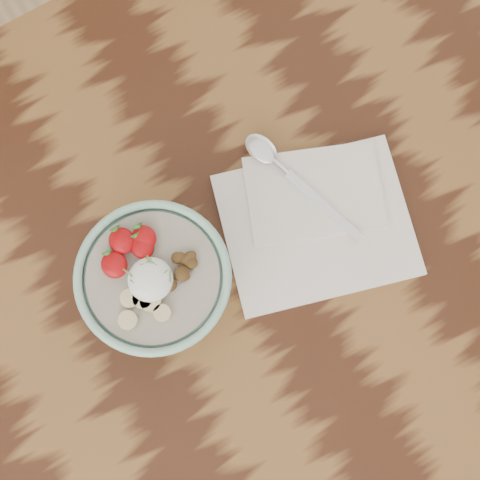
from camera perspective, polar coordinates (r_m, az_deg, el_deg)
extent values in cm
cube|color=#381B0E|center=(90.00, 0.76, -0.67)|extent=(160.00, 90.00, 4.00)
cylinder|color=#91C3AF|center=(87.12, -6.69, -4.04)|extent=(8.09, 8.09, 1.16)
torus|color=#91C3AF|center=(77.84, -7.48, -3.13)|extent=(18.40, 18.40, 1.06)
cylinder|color=#A8A08B|center=(78.41, -7.43, -3.20)|extent=(15.61, 15.61, 0.96)
ellipsoid|color=white|center=(76.90, -7.65, -3.37)|extent=(5.25, 5.25, 2.89)
ellipsoid|color=#9E070A|center=(78.37, -10.04, -0.07)|extent=(2.99, 3.29, 1.64)
cone|color=#286623|center=(78.44, -10.55, 0.80)|extent=(1.40, 1.03, 1.52)
ellipsoid|color=#9E070A|center=(78.01, -10.68, -2.08)|extent=(3.00, 3.30, 1.65)
cone|color=#286623|center=(78.05, -11.19, -1.20)|extent=(1.40, 1.03, 1.52)
ellipsoid|color=#9E070A|center=(77.93, -8.34, -0.57)|extent=(2.74, 3.01, 1.51)
cone|color=#286623|center=(77.94, -8.80, 0.23)|extent=(1.40, 1.03, 1.52)
ellipsoid|color=#9E070A|center=(78.09, -8.18, 0.20)|extent=(2.81, 3.09, 1.54)
cone|color=#286623|center=(78.12, -8.66, 1.02)|extent=(1.40, 1.03, 1.52)
cylinder|color=#D0BB89|center=(77.37, -9.55, -6.77)|extent=(2.25, 2.25, 0.70)
cylinder|color=#D0BB89|center=(77.19, -7.63, -5.22)|extent=(2.44, 2.44, 0.70)
cylinder|color=#D0BB89|center=(77.35, -8.30, -4.98)|extent=(2.32, 2.32, 0.70)
cylinder|color=#D0BB89|center=(76.89, -6.65, -6.21)|extent=(2.06, 2.06, 0.70)
cylinder|color=#D0BB89|center=(77.58, -9.38, -4.93)|extent=(2.23, 2.23, 0.70)
ellipsoid|color=#543B18|center=(77.49, -5.39, -1.55)|extent=(1.39, 1.47, 0.92)
ellipsoid|color=#543B18|center=(76.95, -6.04, -3.82)|extent=(2.29, 2.21, 0.93)
ellipsoid|color=#543B18|center=(77.14, -4.67, -3.05)|extent=(1.13, 1.21, 0.86)
ellipsoid|color=#543B18|center=(77.03, -6.09, -3.85)|extent=(1.92, 1.77, 1.10)
ellipsoid|color=#543B18|center=(77.30, -4.33, -1.41)|extent=(1.66, 1.20, 1.00)
ellipsoid|color=#543B18|center=(77.21, -4.20, -1.96)|extent=(2.13, 2.12, 1.00)
ellipsoid|color=#543B18|center=(77.44, -5.15, -1.52)|extent=(1.84, 1.77, 1.09)
ellipsoid|color=#543B18|center=(76.95, -4.97, -2.89)|extent=(2.47, 2.51, 1.36)
ellipsoid|color=#543B18|center=(77.31, -4.58, -1.71)|extent=(2.20, 2.19, 0.96)
cylinder|color=#54913D|center=(76.24, -8.02, -2.00)|extent=(1.67, 0.69, 0.24)
cylinder|color=#54913D|center=(76.08, -7.87, -2.59)|extent=(1.63, 0.33, 0.24)
cylinder|color=#54913D|center=(76.06, -8.91, -3.71)|extent=(0.83, 1.57, 0.24)
cylinder|color=#54913D|center=(76.25, -7.78, -1.78)|extent=(0.47, 1.28, 0.22)
cylinder|color=#54913D|center=(76.23, -8.05, -2.05)|extent=(1.32, 0.72, 0.23)
cylinder|color=#54913D|center=(76.38, -9.55, -2.78)|extent=(0.65, 1.39, 0.23)
cylinder|color=#54913D|center=(75.97, -8.31, -3.59)|extent=(0.85, 1.54, 0.24)
cylinder|color=#54913D|center=(75.68, -6.00, -3.12)|extent=(0.80, 1.20, 0.22)
cylinder|color=#54913D|center=(75.81, -6.63, -2.92)|extent=(1.56, 0.45, 0.23)
cylinder|color=#54913D|center=(75.91, -7.52, -3.14)|extent=(1.64, 0.41, 0.24)
cylinder|color=#54913D|center=(76.19, -7.56, -1.85)|extent=(0.81, 1.59, 0.24)
cube|color=white|center=(88.69, 6.55, 1.28)|extent=(28.91, 25.80, 0.93)
cube|color=white|center=(88.95, 6.36, 4.01)|extent=(21.06, 18.07, 0.56)
cube|color=silver|center=(88.15, 7.11, 2.93)|extent=(4.60, 12.57, 0.39)
cylinder|color=silver|center=(88.98, 3.31, 6.43)|extent=(1.64, 3.40, 0.77)
ellipsoid|color=silver|center=(89.45, 1.82, 7.81)|extent=(4.63, 5.80, 1.05)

